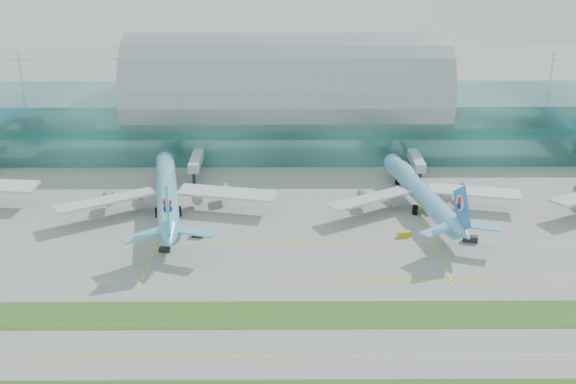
{
  "coord_description": "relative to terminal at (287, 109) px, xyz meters",
  "views": [
    {
      "loc": [
        -1.26,
        -139.03,
        85.3
      ],
      "look_at": [
        0.0,
        55.0,
        9.0
      ],
      "focal_mm": 45.0,
      "sensor_mm": 36.0,
      "label": 1
    }
  ],
  "objects": [
    {
      "name": "ground",
      "position": [
        -0.01,
        -128.79,
        -14.23
      ],
      "size": [
        700.0,
        700.0,
        0.0
      ],
      "primitive_type": "plane",
      "color": "gray",
      "rests_on": "ground"
    },
    {
      "name": "terminal",
      "position": [
        0.0,
        0.0,
        0.0
      ],
      "size": [
        340.0,
        69.1,
        36.0
      ],
      "color": "#3D7A75",
      "rests_on": "ground"
    },
    {
      "name": "grass_strip_far",
      "position": [
        -0.01,
        -126.79,
        -14.19
      ],
      "size": [
        420.0,
        12.0,
        0.08
      ],
      "primitive_type": "cube",
      "color": "#2D591E",
      "rests_on": "ground"
    },
    {
      "name": "taxiline_b",
      "position": [
        -0.01,
        -142.79,
        -14.22
      ],
      "size": [
        420.0,
        0.35,
        0.01
      ],
      "primitive_type": "cube",
      "color": "yellow",
      "rests_on": "ground"
    },
    {
      "name": "taxiline_c",
      "position": [
        -0.01,
        -110.79,
        -14.22
      ],
      "size": [
        420.0,
        0.35,
        0.01
      ],
      "primitive_type": "cube",
      "color": "yellow",
      "rests_on": "ground"
    },
    {
      "name": "taxiline_d",
      "position": [
        -0.01,
        -88.79,
        -14.22
      ],
      "size": [
        420.0,
        0.35,
        0.01
      ],
      "primitive_type": "cube",
      "color": "yellow",
      "rests_on": "ground"
    },
    {
      "name": "airliner_b",
      "position": [
        -36.28,
        -66.46,
        -7.89
      ],
      "size": [
        64.9,
        74.43,
        20.56
      ],
      "rotation": [
        0.0,
        0.0,
        0.17
      ],
      "color": "#5DB2CD",
      "rests_on": "ground"
    },
    {
      "name": "airliner_c",
      "position": [
        40.13,
        -64.83,
        -8.35
      ],
      "size": [
        60.12,
        68.95,
        19.04
      ],
      "rotation": [
        0.0,
        0.0,
        0.17
      ],
      "color": "#65B3DE",
      "rests_on": "ground"
    },
    {
      "name": "gse_c",
      "position": [
        -33.08,
        -94.27,
        -13.61
      ],
      "size": [
        2.99,
        1.79,
        1.24
      ],
      "primitive_type": "cube",
      "rotation": [
        0.0,
        0.0,
        -0.09
      ],
      "color": "black",
      "rests_on": "ground"
    },
    {
      "name": "gse_d",
      "position": [
        -25.2,
        -84.88,
        -13.4
      ],
      "size": [
        3.56,
        2.27,
        1.66
      ],
      "primitive_type": "cube",
      "rotation": [
        0.0,
        0.0,
        -0.12
      ],
      "color": "black",
      "rests_on": "ground"
    },
    {
      "name": "gse_e",
      "position": [
        32.33,
        -85.15,
        -13.46
      ],
      "size": [
        3.77,
        2.37,
        1.53
      ],
      "primitive_type": "cube",
      "rotation": [
        0.0,
        0.0,
        0.25
      ],
      "color": "#C0AB0B",
      "rests_on": "ground"
    },
    {
      "name": "gse_f",
      "position": [
        49.99,
        -88.61,
        -13.36
      ],
      "size": [
        4.38,
        2.75,
        1.73
      ],
      "primitive_type": "cube",
      "rotation": [
        0.0,
        0.0,
        -0.21
      ],
      "color": "black",
      "rests_on": "ground"
    }
  ]
}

